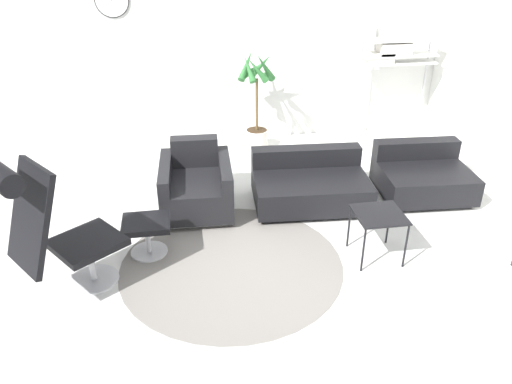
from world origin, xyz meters
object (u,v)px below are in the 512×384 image
object	(u,v)px
lounge_chair	(47,221)
shelf_unit	(393,54)
ottoman	(147,230)
couch_low	(310,186)
side_table	(379,218)
couch_second	(422,177)
armchair_red	(196,187)
potted_plant	(257,106)

from	to	relation	value
lounge_chair	shelf_unit	distance (m)	5.22
ottoman	lounge_chair	bearing A→B (deg)	-142.74
lounge_chair	shelf_unit	xyz separation A→B (m)	(4.16, 3.11, 0.49)
ottoman	shelf_unit	distance (m)	4.40
couch_low	side_table	size ratio (longest dim) A/B	2.76
couch_low	side_table	bearing A→B (deg)	110.93
couch_second	side_table	distance (m)	1.54
armchair_red	potted_plant	xyz separation A→B (m)	(0.95, 1.65, 0.35)
shelf_unit	lounge_chair	bearing A→B (deg)	-143.26
lounge_chair	couch_low	size ratio (longest dim) A/B	1.01
armchair_red	side_table	distance (m)	2.05
armchair_red	shelf_unit	bearing A→B (deg)	-146.53
couch_second	couch_low	bearing A→B (deg)	3.39
armchair_red	potted_plant	world-z (taller)	potted_plant
armchair_red	side_table	world-z (taller)	armchair_red
armchair_red	shelf_unit	size ratio (longest dim) A/B	0.51
lounge_chair	armchair_red	distance (m)	1.90
potted_plant	lounge_chair	bearing A→B (deg)	-126.21
ottoman	side_table	xyz separation A→B (m)	(2.17, -0.41, 0.17)
ottoman	potted_plant	size ratio (longest dim) A/B	0.32
couch_low	shelf_unit	world-z (taller)	shelf_unit
side_table	potted_plant	bearing A→B (deg)	103.77
ottoman	armchair_red	world-z (taller)	armchair_red
side_table	lounge_chair	bearing A→B (deg)	-177.25
lounge_chair	couch_low	distance (m)	2.89
ottoman	couch_second	distance (m)	3.27
side_table	potted_plant	xyz separation A→B (m)	(-0.70, 2.86, 0.20)
armchair_red	potted_plant	size ratio (longest dim) A/B	0.67
couch_second	shelf_unit	bearing A→B (deg)	-94.53
couch_second	potted_plant	world-z (taller)	potted_plant
armchair_red	couch_second	size ratio (longest dim) A/B	0.88
lounge_chair	side_table	distance (m)	2.92
ottoman	armchair_red	size ratio (longest dim) A/B	0.48
shelf_unit	side_table	bearing A→B (deg)	-113.13
ottoman	side_table	world-z (taller)	side_table
lounge_chair	ottoman	size ratio (longest dim) A/B	2.97
couch_low	potted_plant	xyz separation A→B (m)	(-0.34, 1.72, 0.41)
potted_plant	shelf_unit	size ratio (longest dim) A/B	0.76
potted_plant	couch_second	bearing A→B (deg)	-45.03
side_table	shelf_unit	size ratio (longest dim) A/B	0.26
armchair_red	couch_low	world-z (taller)	armchair_red
couch_second	shelf_unit	world-z (taller)	shelf_unit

